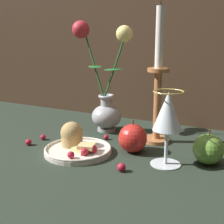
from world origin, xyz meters
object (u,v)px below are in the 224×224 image
at_px(vase, 105,94).
at_px(apple_beside_vase, 133,138).
at_px(apple_near_glass, 208,149).
at_px(candlestick, 158,88).
at_px(wine_glass, 168,114).
at_px(plate_with_pastries, 76,144).

height_order(vase, apple_beside_vase, vase).
bearing_deg(apple_near_glass, candlestick, 150.07).
bearing_deg(vase, candlestick, -7.02).
bearing_deg(apple_beside_vase, wine_glass, -20.83).
distance_m(plate_with_pastries, wine_glass, 0.25).
bearing_deg(wine_glass, plate_with_pastries, -172.78).
relative_size(plate_with_pastries, apple_beside_vase, 2.00).
bearing_deg(vase, wine_glass, -33.07).
relative_size(plate_with_pastries, apple_near_glass, 2.04).
bearing_deg(apple_near_glass, apple_beside_vase, -176.34).
relative_size(vase, apple_beside_vase, 3.91).
height_order(plate_with_pastries, candlestick, candlestick).
bearing_deg(candlestick, apple_beside_vase, -104.29).
xyz_separation_m(plate_with_pastries, apple_near_glass, (0.31, 0.08, 0.02)).
distance_m(vase, wine_glass, 0.30).
distance_m(vase, apple_beside_vase, 0.21).
relative_size(vase, candlestick, 0.89).
height_order(plate_with_pastries, wine_glass, wine_glass).
height_order(candlestick, apple_beside_vase, candlestick).
bearing_deg(apple_beside_vase, plate_with_pastries, -152.34).
bearing_deg(wine_glass, vase, 146.93).
bearing_deg(vase, apple_near_glass, -18.64).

